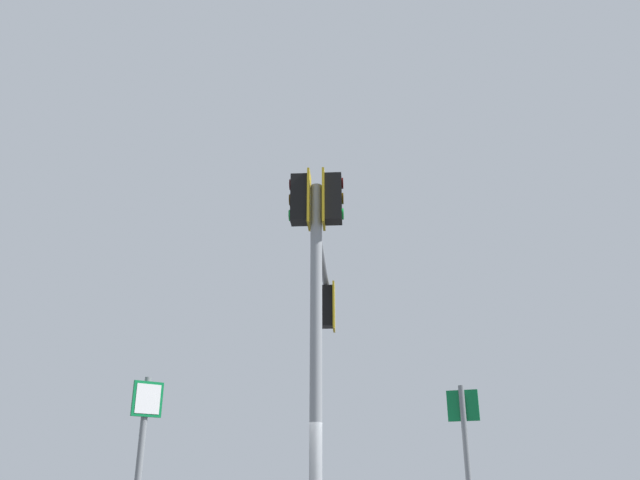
# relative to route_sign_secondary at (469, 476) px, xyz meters

# --- Properties ---
(signal_mast_assembly) EXTENTS (3.36, 5.37, 6.83)m
(signal_mast_assembly) POSITION_rel_route_sign_secondary_xyz_m (3.12, -1.58, 3.20)
(signal_mast_assembly) COLOR gray
(signal_mast_assembly) RESTS_ON ground
(route_sign_secondary) EXTENTS (0.38, 0.13, 2.74)m
(route_sign_secondary) POSITION_rel_route_sign_secondary_xyz_m (0.00, 0.00, 0.00)
(route_sign_secondary) COLOR slate
(route_sign_secondary) RESTS_ON ground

